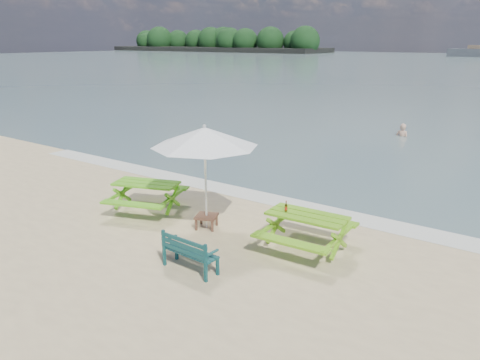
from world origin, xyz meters
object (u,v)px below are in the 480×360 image
Objects in this scene: picnic_table_left at (147,197)px; side_table at (207,221)px; picnic_table_right at (306,233)px; park_bench at (191,259)px; swimmer at (402,141)px; beer_bottle at (286,208)px; patio_umbrella at (205,137)px.

side_table is (2.09, 0.02, -0.22)m from picnic_table_left.
park_bench is at bearing -123.17° from picnic_table_right.
side_table is at bearing -91.70° from swimmer.
picnic_table_right is at bearing 56.83° from park_bench.
beer_bottle reaches higher than picnic_table_right.
patio_umbrella is at bearing 0.46° from picnic_table_left.
picnic_table_right reaches higher than park_bench.
beer_bottle is at bearing -167.35° from picnic_table_right.
side_table is (-1.16, 1.93, -0.06)m from park_bench.
park_bench is 0.37× the size of patio_umbrella.
picnic_table_right is 1.62× the size of park_bench.
picnic_table_right is 3.27m from patio_umbrella.
swimmer is at bearing 96.82° from beer_bottle.
picnic_table_right is (4.72, 0.34, 0.01)m from picnic_table_left.
patio_umbrella is (2.09, 0.02, 1.93)m from picnic_table_left.
beer_bottle is at bearing 3.09° from picnic_table_left.
picnic_table_right is 8.10× the size of beer_bottle.
picnic_table_right reaches higher than swimmer.
park_bench is (-1.47, -2.25, -0.17)m from picnic_table_right.
park_bench is 5.00× the size of beer_bottle.
picnic_table_left is 1.17× the size of picnic_table_right.
patio_umbrella reaches higher than picnic_table_right.
park_bench is at bearing -30.49° from picnic_table_left.
patio_umbrella is at bearing 121.01° from park_bench.
picnic_table_left is 3.77m from park_bench.
swimmer is at bearing 92.53° from park_bench.
side_table is at bearing -173.07° from picnic_table_right.
patio_umbrella reaches higher than swimmer.
picnic_table_left is 4.73m from picnic_table_right.
picnic_table_right is at bearing 12.65° from beer_bottle.
picnic_table_left is 1.90× the size of park_bench.
patio_umbrella is at bearing -174.37° from beer_bottle.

